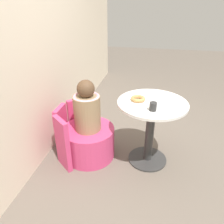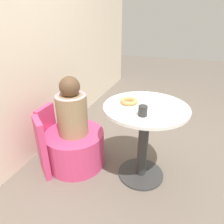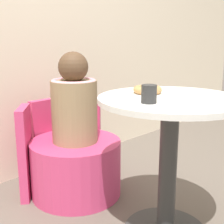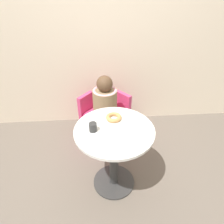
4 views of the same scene
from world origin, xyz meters
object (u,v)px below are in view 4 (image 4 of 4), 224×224
Objects in this scene: tub_chair at (106,129)px; donut at (114,117)px; cup at (93,127)px; round_table at (114,147)px; child_figure at (105,101)px.

donut reaches higher than tub_chair.
cup is (-0.12, -0.65, 0.56)m from tub_chair.
donut is (0.01, 0.14, 0.22)m from round_table.
cup is at bearing -140.48° from donut.
child_figure is at bearing 180.00° from tub_chair.
tub_chair is 0.87m from cup.
child_figure is at bearing 96.42° from donut.
tub_chair is 3.98× the size of donut.
donut is (0.06, -0.50, 0.13)m from child_figure.
donut is 0.24m from cup.
child_figure is 0.68m from cup.
cup is at bearing -100.85° from tub_chair.
tub_chair is 0.41m from child_figure.
round_table is 1.25× the size of tub_chair.
donut is 1.84× the size of cup.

